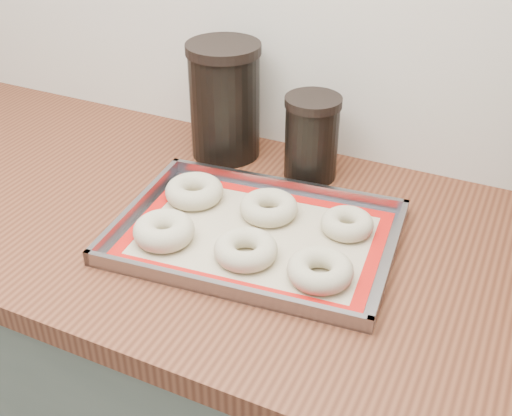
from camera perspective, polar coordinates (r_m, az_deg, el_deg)
The scene contains 11 objects.
countertop at distance 1.06m, azimuth 11.48°, elevation -5.86°, with size 3.06×0.68×0.04m, color brown.
baking_tray at distance 1.08m, azimuth -0.00°, elevation -2.37°, with size 0.49×0.37×0.03m.
baking_mat at distance 1.08m, azimuth 0.00°, elevation -2.46°, with size 0.45×0.33×0.00m.
bagel_front_left at distance 1.07m, azimuth -8.19°, elevation -2.01°, with size 0.10×0.10×0.04m, color beige.
bagel_front_mid at distance 1.02m, azimuth -0.92°, elevation -3.71°, with size 0.10×0.10×0.03m, color beige.
bagel_front_right at distance 0.98m, azimuth 5.72°, elevation -5.51°, with size 0.10×0.10×0.03m, color beige.
bagel_back_left at distance 1.17m, azimuth -5.51°, elevation 1.50°, with size 0.11×0.11×0.04m, color beige.
bagel_back_mid at distance 1.12m, azimuth 1.14°, elevation 0.05°, with size 0.10×0.10×0.03m, color beige.
bagel_back_right at distance 1.09m, azimuth 8.10°, elevation -1.39°, with size 0.09×0.09×0.03m, color beige.
canister_left at distance 1.30m, azimuth -2.80°, elevation 9.52°, with size 0.15×0.15×0.23m.
canister_mid at distance 1.23m, azimuth 4.97°, elevation 6.26°, with size 0.11×0.11×0.16m.
Camera 1 is at (0.16, 0.86, 1.53)m, focal length 45.00 mm.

